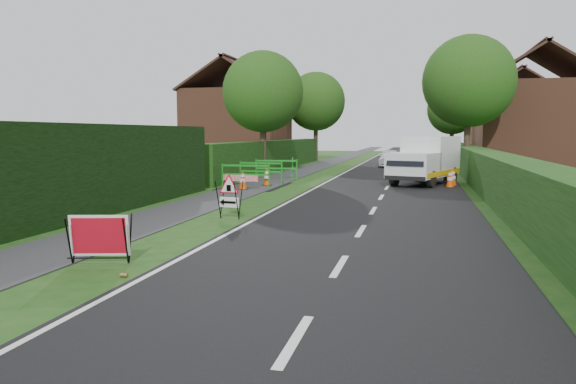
{
  "coord_description": "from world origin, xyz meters",
  "views": [
    {
      "loc": [
        3.77,
        -11.73,
        2.25
      ],
      "look_at": [
        0.44,
        2.46,
        0.72
      ],
      "focal_mm": 35.0,
      "sensor_mm": 36.0,
      "label": 1
    }
  ],
  "objects_px": {
    "red_rect_sign": "(100,236)",
    "hatchback_car": "(390,158)",
    "triangle_sign": "(228,193)",
    "works_van": "(426,159)"
  },
  "relations": [
    {
      "from": "red_rect_sign",
      "to": "hatchback_car",
      "type": "height_order",
      "value": "hatchback_car"
    },
    {
      "from": "red_rect_sign",
      "to": "works_van",
      "type": "distance_m",
      "value": 17.86
    },
    {
      "from": "red_rect_sign",
      "to": "triangle_sign",
      "type": "xyz_separation_m",
      "value": [
        0.45,
        5.36,
        0.21
      ]
    },
    {
      "from": "works_van",
      "to": "hatchback_car",
      "type": "xyz_separation_m",
      "value": [
        -2.2,
        12.55,
        -0.52
      ]
    },
    {
      "from": "triangle_sign",
      "to": "works_van",
      "type": "bearing_deg",
      "value": 74.37
    },
    {
      "from": "red_rect_sign",
      "to": "hatchback_car",
      "type": "distance_m",
      "value": 29.69
    },
    {
      "from": "hatchback_car",
      "to": "works_van",
      "type": "bearing_deg",
      "value": -80.18
    },
    {
      "from": "triangle_sign",
      "to": "hatchback_car",
      "type": "height_order",
      "value": "hatchback_car"
    },
    {
      "from": "triangle_sign",
      "to": "hatchback_car",
      "type": "relative_size",
      "value": 0.28
    },
    {
      "from": "triangle_sign",
      "to": "works_van",
      "type": "distance_m",
      "value": 12.69
    }
  ]
}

